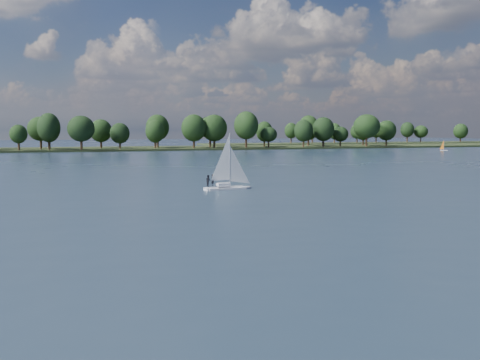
# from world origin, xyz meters

# --- Properties ---
(ground) EXTENTS (700.00, 700.00, 0.00)m
(ground) POSITION_xyz_m (0.00, 100.00, 0.00)
(ground) COLOR #233342
(ground) RESTS_ON ground
(far_shore) EXTENTS (660.00, 40.00, 1.50)m
(far_shore) POSITION_xyz_m (0.00, 212.00, 0.00)
(far_shore) COLOR black
(far_shore) RESTS_ON ground
(far_shore_back) EXTENTS (220.00, 30.00, 1.40)m
(far_shore_back) POSITION_xyz_m (160.00, 260.00, 0.00)
(far_shore_back) COLOR black
(far_shore_back) RESTS_ON ground
(sailboat) EXTENTS (6.35, 2.30, 8.18)m
(sailboat) POSITION_xyz_m (-1.28, 54.58, 2.29)
(sailboat) COLOR silver
(sailboat) RESTS_ON ground
(dinghy_orange) EXTENTS (2.97, 2.49, 4.52)m
(dinghy_orange) POSITION_xyz_m (122.61, 160.54, 1.07)
(dinghy_orange) COLOR silver
(dinghy_orange) RESTS_ON ground
(treeline) EXTENTS (562.71, 73.88, 17.57)m
(treeline) POSITION_xyz_m (-18.69, 208.49, 8.11)
(treeline) COLOR black
(treeline) RESTS_ON ground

